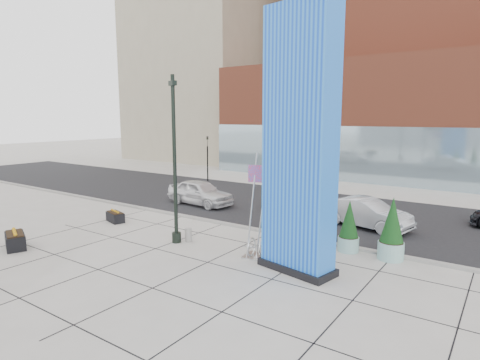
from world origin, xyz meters
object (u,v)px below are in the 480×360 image
Objects in this scene: lamp_post at (175,176)px; overhead_street_sign at (281,156)px; car_white_west at (200,193)px; car_silver_mid at (366,213)px; blue_pylon at (299,147)px; concrete_bollard at (188,235)px; public_art_sculpture at (267,231)px.

lamp_post is 4.93m from overhead_street_sign.
car_silver_mid is at bearing -81.62° from car_white_west.
concrete_bollard is at bearing -171.73° from blue_pylon.
public_art_sculpture is 7.00× the size of concrete_bollard.
public_art_sculpture is 3.60m from overhead_street_sign.
concrete_bollard is 5.72m from overhead_street_sign.
blue_pylon is at bearing -169.79° from car_silver_mid.
car_white_west is (-4.72, 6.45, 0.51)m from concrete_bollard.
lamp_post reaches higher than car_white_west.
public_art_sculpture is 0.94× the size of car_silver_mid.
blue_pylon is at bearing -3.32° from concrete_bollard.
blue_pylon is 2.22× the size of public_art_sculpture.
public_art_sculpture is at bearing 6.76° from lamp_post.
overhead_street_sign is (4.09, 2.57, 0.94)m from lamp_post.
overhead_street_sign is at bearing 95.57° from public_art_sculpture.
lamp_post is at bearing 177.83° from public_art_sculpture.
lamp_post is at bearing -131.06° from concrete_bollard.
lamp_post is at bearing 151.81° from car_silver_mid.
overhead_street_sign is (3.73, 2.15, 3.77)m from concrete_bollard.
overhead_street_sign is 0.98× the size of car_white_west.
concrete_bollard is 9.45m from car_silver_mid.
lamp_post is 12.16× the size of concrete_bollard.
concrete_bollard is 8.01m from car_white_west.
lamp_post is 2.88m from concrete_bollard.
lamp_post is 1.61× the size of overhead_street_sign.
car_white_west is at bearing 135.91° from public_art_sculpture.
car_silver_mid is (6.16, 7.15, 0.46)m from concrete_bollard.
public_art_sculpture is 0.93× the size of overhead_street_sign.
car_white_west is (-8.97, 6.32, -0.33)m from public_art_sculpture.
overhead_street_sign is (-0.52, 2.03, 2.93)m from public_art_sculpture.
blue_pylon reaches higher than public_art_sculpture.
blue_pylon reaches higher than concrete_bollard.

